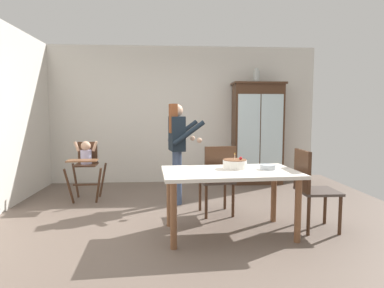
{
  "coord_description": "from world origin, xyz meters",
  "views": [
    {
      "loc": [
        -0.25,
        -3.93,
        1.4
      ],
      "look_at": [
        0.06,
        0.7,
        0.95
      ],
      "focal_mm": 30.51,
      "sensor_mm": 36.0,
      "label": 1
    }
  ],
  "objects": [
    {
      "name": "ground_plane",
      "position": [
        0.0,
        0.0,
        0.0
      ],
      "size": [
        6.24,
        6.24,
        0.0
      ],
      "primitive_type": "plane",
      "color": "#66564C"
    },
    {
      "name": "wall_back",
      "position": [
        0.0,
        2.63,
        1.35
      ],
      "size": [
        5.32,
        0.06,
        2.7
      ],
      "primitive_type": "cube",
      "color": "beige",
      "rests_on": "ground_plane"
    },
    {
      "name": "china_cabinet",
      "position": [
        1.46,
        2.37,
        1.0
      ],
      "size": [
        1.01,
        0.48,
        1.98
      ],
      "color": "#422819",
      "rests_on": "ground_plane"
    },
    {
      "name": "ceramic_vase",
      "position": [
        1.42,
        2.37,
        2.1
      ],
      "size": [
        0.13,
        0.13,
        0.27
      ],
      "color": "#B2B7B2",
      "rests_on": "china_cabinet"
    },
    {
      "name": "high_chair_with_toddler",
      "position": [
        -1.59,
        1.3,
        0.65
      ],
      "size": [
        0.6,
        0.7,
        0.95
      ],
      "rotation": [
        0.0,
        0.0,
        0.05
      ],
      "color": "#422819",
      "rests_on": "ground_plane"
    },
    {
      "name": "adult_person",
      "position": [
        -0.14,
        1.03,
        0.97
      ],
      "size": [
        0.57,
        0.55,
        1.53
      ],
      "rotation": [
        0.0,
        0.0,
        1.75
      ],
      "color": "#3D4C6B",
      "rests_on": "ground_plane"
    },
    {
      "name": "dining_table",
      "position": [
        0.42,
        -0.3,
        0.64
      ],
      "size": [
        1.57,
        0.96,
        0.74
      ],
      "color": "silver",
      "rests_on": "ground_plane"
    },
    {
      "name": "birthday_cake",
      "position": [
        0.51,
        -0.17,
        0.79
      ],
      "size": [
        0.28,
        0.28,
        0.19
      ],
      "color": "white",
      "rests_on": "dining_table"
    },
    {
      "name": "serving_bowl",
      "position": [
        0.88,
        -0.26,
        0.77
      ],
      "size": [
        0.18,
        0.18,
        0.05
      ],
      "primitive_type": "cylinder",
      "color": "#B2BCC6",
      "rests_on": "dining_table"
    },
    {
      "name": "dining_chair_far_side",
      "position": [
        0.39,
        0.35,
        0.56
      ],
      "size": [
        0.49,
        0.49,
        0.96
      ],
      "rotation": [
        0.0,
        0.0,
        3.27
      ],
      "color": "#422819",
      "rests_on": "ground_plane"
    },
    {
      "name": "dining_chair_right_end",
      "position": [
        1.4,
        -0.23,
        0.56
      ],
      "size": [
        0.44,
        0.44,
        0.96
      ],
      "rotation": [
        0.0,
        0.0,
        1.56
      ],
      "color": "#422819",
      "rests_on": "ground_plane"
    }
  ]
}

